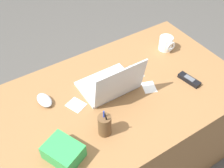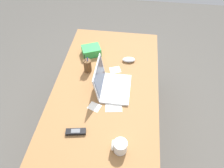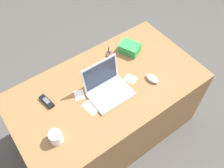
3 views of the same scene
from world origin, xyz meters
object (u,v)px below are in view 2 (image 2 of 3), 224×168
object	(u,v)px
pen_holder	(87,66)
snack_bag	(91,51)
coffee_mug_white	(120,146)
cordless_phone	(76,132)
laptop	(111,85)
computer_mouse	(129,60)

from	to	relation	value
pen_holder	snack_bag	bearing A→B (deg)	3.34
coffee_mug_white	cordless_phone	world-z (taller)	coffee_mug_white
cordless_phone	snack_bag	bearing A→B (deg)	3.75
cordless_phone	pen_holder	xyz separation A→B (m)	(0.61, 0.04, 0.05)
coffee_mug_white	pen_holder	distance (m)	0.78
laptop	cordless_phone	world-z (taller)	laptop
snack_bag	pen_holder	bearing A→B (deg)	-176.66
laptop	pen_holder	xyz separation A→B (m)	(0.18, 0.23, 0.01)
coffee_mug_white	snack_bag	bearing A→B (deg)	21.72
coffee_mug_white	cordless_phone	bearing A→B (deg)	74.93
computer_mouse	coffee_mug_white	bearing A→B (deg)	173.56
pen_holder	snack_bag	xyz separation A→B (m)	(0.23, 0.01, -0.02)
laptop	computer_mouse	xyz separation A→B (m)	(0.35, -0.12, -0.03)
coffee_mug_white	snack_bag	size ratio (longest dim) A/B	0.60
laptop	snack_bag	world-z (taller)	laptop
cordless_phone	pen_holder	bearing A→B (deg)	3.90
coffee_mug_white	cordless_phone	size ratio (longest dim) A/B	0.70
pen_holder	snack_bag	distance (m)	0.23
computer_mouse	coffee_mug_white	world-z (taller)	coffee_mug_white
coffee_mug_white	laptop	bearing A→B (deg)	13.96
cordless_phone	computer_mouse	bearing A→B (deg)	-21.28
computer_mouse	pen_holder	distance (m)	0.39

